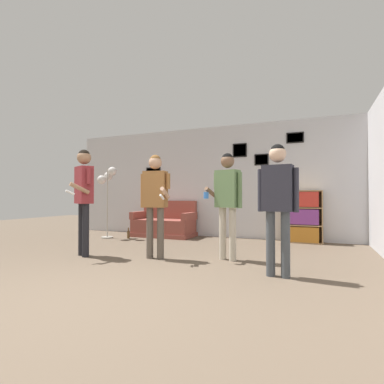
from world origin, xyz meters
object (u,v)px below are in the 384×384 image
(couch, at_px, (164,224))
(bookshelf, at_px, (302,217))
(floor_lamp, at_px, (107,182))
(bottle_on_floor, at_px, (128,234))
(person_player_foreground_center, at_px, (155,195))
(person_spectator_near_bookshelf, at_px, (278,196))
(person_watcher_holding_cup, at_px, (227,194))
(person_player_foreground_left, at_px, (84,190))

(couch, distance_m, bookshelf, 3.22)
(floor_lamp, bearing_deg, bottle_on_floor, 14.68)
(bookshelf, xyz_separation_m, person_player_foreground_center, (-2.09, -2.63, 0.46))
(bookshelf, distance_m, person_player_foreground_center, 3.39)
(couch, xyz_separation_m, person_spectator_near_bookshelf, (3.04, -2.81, 0.70))
(bookshelf, distance_m, person_spectator_near_bookshelf, 3.04)
(person_watcher_holding_cup, bearing_deg, floor_lamp, 158.55)
(bookshelf, bearing_deg, couch, -176.46)
(person_watcher_holding_cup, bearing_deg, bottle_on_floor, 152.94)
(person_player_foreground_center, distance_m, bottle_on_floor, 2.61)
(couch, distance_m, bottle_on_floor, 0.92)
(person_player_foreground_center, xyz_separation_m, person_watcher_holding_cup, (1.10, 0.32, 0.01))
(person_player_foreground_center, relative_size, bottle_on_floor, 6.51)
(floor_lamp, distance_m, person_spectator_near_bookshelf, 4.61)
(couch, bearing_deg, person_watcher_holding_cup, -43.73)
(floor_lamp, bearing_deg, person_player_foreground_left, -61.83)
(bookshelf, xyz_separation_m, person_spectator_near_bookshelf, (-0.16, -3.00, 0.44))
(person_player_foreground_left, relative_size, person_watcher_holding_cup, 1.06)
(person_player_foreground_center, height_order, bottle_on_floor, person_player_foreground_center)
(couch, distance_m, person_player_foreground_center, 2.77)
(bookshelf, xyz_separation_m, person_watcher_holding_cup, (-0.99, -2.31, 0.46))
(floor_lamp, distance_m, bottle_on_floor, 1.34)
(bookshelf, distance_m, bottle_on_floor, 3.92)
(floor_lamp, bearing_deg, person_spectator_near_bookshelf, -25.72)
(person_spectator_near_bookshelf, bearing_deg, bookshelf, 86.96)
(person_player_foreground_left, distance_m, person_watcher_holding_cup, 2.37)
(person_watcher_holding_cup, relative_size, bottle_on_floor, 6.54)
(floor_lamp, distance_m, person_player_foreground_left, 2.17)
(floor_lamp, xyz_separation_m, person_player_foreground_center, (2.21, -1.62, -0.32))
(couch, height_order, bookshelf, bookshelf)
(person_player_foreground_left, bearing_deg, bookshelf, 41.54)
(person_watcher_holding_cup, xyz_separation_m, person_spectator_near_bookshelf, (0.83, -0.70, -0.02))
(bottle_on_floor, bearing_deg, person_player_foreground_center, -45.79)
(couch, xyz_separation_m, person_player_foreground_center, (1.11, -2.43, 0.72))
(couch, height_order, person_player_foreground_center, person_player_foreground_center)
(couch, distance_m, person_player_foreground_left, 2.83)
(floor_lamp, relative_size, bottle_on_floor, 6.63)
(bookshelf, height_order, person_spectator_near_bookshelf, person_spectator_near_bookshelf)
(bookshelf, relative_size, bottle_on_floor, 4.40)
(couch, height_order, person_watcher_holding_cup, person_watcher_holding_cup)
(person_player_foreground_left, bearing_deg, floor_lamp, 118.17)
(person_player_foreground_left, xyz_separation_m, bottle_on_floor, (-0.51, 2.03, -1.00))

